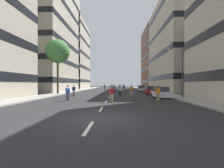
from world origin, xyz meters
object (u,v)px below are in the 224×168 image
(streetlamp_right, at_px, (180,66))
(skater_12, at_px, (104,87))
(skater_4, at_px, (158,92))
(skater_11, at_px, (67,92))
(skater_6, at_px, (112,93))
(skater_8, at_px, (114,88))
(street_tree_near, at_px, (58,52))
(parked_car_far, at_px, (150,91))
(skater_1, at_px, (123,87))
(skater_0, at_px, (111,87))
(skater_2, at_px, (120,88))
(skater_5, at_px, (74,90))
(skater_3, at_px, (131,90))
(skater_9, at_px, (113,87))
(skater_10, at_px, (120,90))
(parked_car_near, at_px, (141,89))
(parked_car_mid, at_px, (161,93))
(skater_7, at_px, (124,88))

(streetlamp_right, relative_size, skater_12, 3.65)
(skater_4, bearing_deg, skater_11, 178.29)
(skater_11, bearing_deg, skater_4, -1.71)
(skater_6, height_order, skater_8, same)
(street_tree_near, bearing_deg, parked_car_far, 0.11)
(parked_car_far, distance_m, skater_8, 8.71)
(skater_11, bearing_deg, skater_1, 73.33)
(skater_0, relative_size, skater_12, 1.00)
(skater_2, xyz_separation_m, skater_5, (-7.08, -6.62, 0.00))
(skater_3, relative_size, skater_4, 1.00)
(skater_9, xyz_separation_m, skater_10, (1.92, -24.95, -0.03))
(skater_4, relative_size, skater_5, 1.00)
(skater_6, height_order, skater_11, same)
(skater_2, distance_m, skater_11, 14.00)
(parked_car_near, xyz_separation_m, skater_0, (-7.65, 1.52, 0.32))
(parked_car_near, bearing_deg, parked_car_mid, -90.00)
(skater_6, distance_m, skater_12, 29.90)
(skater_3, height_order, skater_4, same)
(parked_car_mid, distance_m, skater_8, 14.16)
(skater_1, xyz_separation_m, skater_8, (-2.14, -7.50, 0.00))
(street_tree_near, bearing_deg, skater_1, 46.55)
(skater_0, xyz_separation_m, skater_12, (-2.20, 5.57, 0.00))
(skater_6, xyz_separation_m, skater_9, (-0.93, 31.26, 0.03))
(skater_0, distance_m, skater_1, 3.35)
(streetlamp_right, distance_m, skater_9, 29.18)
(parked_car_mid, height_order, skater_10, skater_10)
(skater_0, bearing_deg, skater_8, -80.82)
(skater_3, xyz_separation_m, skater_5, (-8.95, -1.52, 0.03))
(skater_12, bearing_deg, skater_9, 32.68)
(streetlamp_right, relative_size, skater_6, 3.65)
(skater_1, xyz_separation_m, skater_6, (-2.04, -25.19, -0.03))
(parked_car_near, height_order, skater_3, skater_3)
(skater_8, bearing_deg, parked_car_near, 36.79)
(skater_1, bearing_deg, skater_5, -114.43)
(skater_1, bearing_deg, skater_6, -94.63)
(skater_2, xyz_separation_m, skater_12, (-4.32, 15.84, 0.00))
(skater_11, relative_size, skater_12, 1.00)
(skater_0, bearing_deg, parked_car_near, -11.26)
(streetlamp_right, relative_size, skater_10, 3.65)
(parked_car_far, distance_m, skater_7, 10.87)
(skater_1, bearing_deg, parked_car_mid, -77.43)
(parked_car_near, relative_size, skater_5, 2.47)
(parked_car_far, relative_size, skater_9, 2.47)
(skater_10, height_order, skater_12, same)
(skater_8, relative_size, skater_12, 1.00)
(skater_9, bearing_deg, skater_8, -86.52)
(skater_9, relative_size, skater_11, 1.00)
(skater_1, distance_m, skater_11, 24.96)
(skater_4, relative_size, skater_8, 1.00)
(skater_0, relative_size, skater_7, 1.00)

